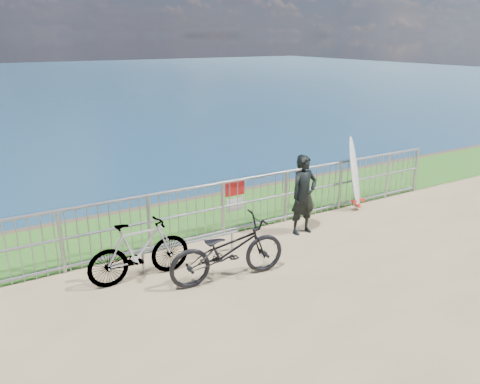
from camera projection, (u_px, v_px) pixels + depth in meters
grass_strip at (219, 213)px, 10.38m from camera, size 120.00×120.00×0.00m
railing at (246, 204)px, 9.31m from camera, size 10.06×0.10×1.13m
surfer at (304, 195)px, 9.14m from camera, size 0.59×0.40×1.59m
surfboard at (355, 176)px, 10.44m from camera, size 0.57×0.55×1.68m
bicycle_near at (228, 250)px, 7.44m from camera, size 2.01×0.87×1.02m
bicycle_far at (139, 251)px, 7.44m from camera, size 1.68×0.48×1.01m
bike_rack at (189, 244)px, 8.09m from camera, size 1.89×0.05×0.39m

